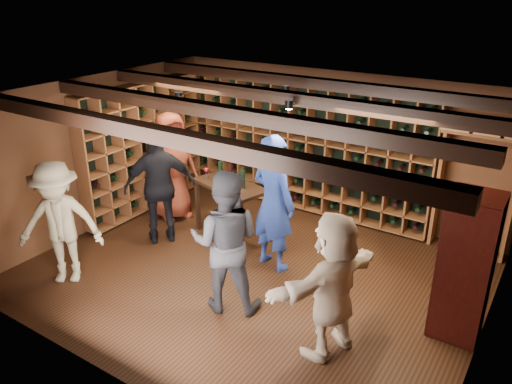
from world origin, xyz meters
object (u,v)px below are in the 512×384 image
Objects in this scene: display_cabinet at (464,270)px; guest_woman_black at (160,186)px; guest_red_floral at (172,166)px; tasting_table at (230,191)px; man_blue_shirt at (273,203)px; man_grey_suit at (226,242)px; guest_beige at (333,286)px; guest_khaki at (60,223)px.

guest_woman_black reaches higher than display_cabinet.
guest_red_floral is 1.27m from tasting_table.
tasting_table is at bearing -8.37° from man_blue_shirt.
man_grey_suit is (0.03, -1.16, -0.07)m from man_blue_shirt.
guest_beige is (1.45, -0.05, -0.08)m from man_grey_suit.
man_grey_suit is at bearing -72.85° from guest_beige.
display_cabinet is at bearing 7.22° from tasting_table.
man_grey_suit reaches higher than display_cabinet.
guest_woman_black is (-4.44, -0.16, 0.07)m from display_cabinet.
display_cabinet is 2.59m from man_blue_shirt.
guest_red_floral is 1.01× the size of guest_woman_black.
guest_woman_black is 1.61m from guest_khaki.
man_blue_shirt is at bearing -110.30° from guest_beige.
guest_beige is 1.27× the size of tasting_table.
guest_red_floral reaches higher than display_cabinet.
guest_woman_black reaches higher than tasting_table.
tasting_table is (1.16, 2.27, -0.07)m from guest_khaki.
guest_woman_black is at bearing -124.00° from tasting_table.
man_grey_suit is 2.83m from guest_red_floral.
display_cabinet is 5.08m from guest_khaki.
man_blue_shirt is 1.07× the size of guest_woman_black.
man_grey_suit reaches higher than tasting_table.
man_grey_suit is at bearing -102.91° from guest_red_floral.
guest_red_floral reaches higher than guest_woman_black.
guest_red_floral is (-2.29, 0.46, -0.05)m from man_blue_shirt.
display_cabinet is 4.44m from guest_woman_black.
guest_red_floral is 4.12m from guest_beige.
display_cabinet is 2.76m from man_grey_suit.
tasting_table is (1.26, -0.06, -0.14)m from guest_red_floral.
man_blue_shirt is 1.14× the size of guest_khaki.
guest_red_floral is at bearing -108.89° from guest_woman_black.
tasting_table is (-3.62, 0.53, -0.06)m from display_cabinet.
guest_beige reaches higher than tasting_table.
display_cabinet is 1.04× the size of guest_beige.
man_grey_suit is 0.99× the size of guest_woman_black.
display_cabinet is at bearing 153.32° from guest_beige.
guest_woman_black is 1.09m from tasting_table.
guest_red_floral is at bearing 56.71° from guest_khaki.
man_blue_shirt is 1.06× the size of guest_red_floral.
guest_beige is at bearing 153.19° from man_blue_shirt.
guest_beige is at bearing -135.86° from display_cabinet.
tasting_table is (-2.51, 1.61, -0.04)m from guest_beige.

